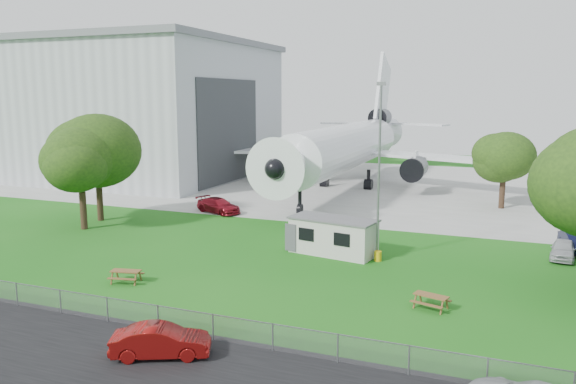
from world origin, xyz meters
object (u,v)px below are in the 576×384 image
(hangar, at_px, (109,108))
(airliner, at_px, (349,145))
(picnic_west, at_px, (126,282))
(car_centre_sedan, at_px, (161,341))
(picnic_east, at_px, (431,308))
(site_cabin, at_px, (333,236))

(hangar, height_order, airliner, hangar)
(hangar, relative_size, picnic_west, 23.89)
(airliner, relative_size, car_centre_sedan, 11.22)
(hangar, bearing_deg, picnic_east, -36.59)
(site_cabin, bearing_deg, car_centre_sedan, -97.21)
(site_cabin, xyz_separation_m, car_centre_sedan, (-2.30, -18.20, -0.61))
(site_cabin, relative_size, car_centre_sedan, 1.63)
(site_cabin, bearing_deg, picnic_west, -133.04)
(site_cabin, distance_m, picnic_east, 11.47)
(hangar, bearing_deg, airliner, -0.22)
(site_cabin, bearing_deg, airliner, 103.36)
(airliner, distance_m, site_cabin, 30.49)
(picnic_west, xyz_separation_m, picnic_east, (17.83, 2.42, 0.00))
(hangar, bearing_deg, picnic_west, -50.57)
(airliner, relative_size, site_cabin, 6.88)
(airliner, xyz_separation_m, picnic_east, (14.89, -37.62, -5.27))
(site_cabin, distance_m, car_centre_sedan, 18.36)
(airliner, relative_size, picnic_east, 26.52)
(site_cabin, bearing_deg, hangar, 145.47)
(hangar, distance_m, car_centre_sedan, 63.32)
(hangar, bearing_deg, car_centre_sedan, -49.60)
(hangar, height_order, picnic_west, hangar)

